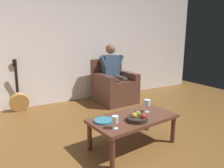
{
  "coord_description": "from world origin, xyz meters",
  "views": [
    {
      "loc": [
        1.54,
        1.77,
        1.43
      ],
      "look_at": [
        -0.2,
        -1.35,
        0.62
      ],
      "focal_mm": 34.35,
      "sensor_mm": 36.0,
      "label": 1
    }
  ],
  "objects_px": {
    "wine_glass_near": "(147,103)",
    "decorative_dish": "(104,121)",
    "coffee_table": "(133,121)",
    "wine_glass_far": "(115,120)",
    "guitar": "(19,100)",
    "armchair": "(114,87)",
    "fruit_bowl": "(137,118)",
    "person_seated": "(113,71)"
  },
  "relations": [
    {
      "from": "coffee_table",
      "to": "fruit_bowl",
      "type": "xyz_separation_m",
      "value": [
        0.02,
        0.12,
        0.09
      ]
    },
    {
      "from": "wine_glass_far",
      "to": "decorative_dish",
      "type": "bearing_deg",
      "value": -84.26
    },
    {
      "from": "coffee_table",
      "to": "fruit_bowl",
      "type": "relative_size",
      "value": 4.5
    },
    {
      "from": "person_seated",
      "to": "fruit_bowl",
      "type": "height_order",
      "value": "person_seated"
    },
    {
      "from": "coffee_table",
      "to": "wine_glass_near",
      "type": "distance_m",
      "value": 0.33
    },
    {
      "from": "wine_glass_near",
      "to": "wine_glass_far",
      "type": "height_order",
      "value": "wine_glass_near"
    },
    {
      "from": "fruit_bowl",
      "to": "wine_glass_near",
      "type": "bearing_deg",
      "value": -147.44
    },
    {
      "from": "wine_glass_near",
      "to": "fruit_bowl",
      "type": "relative_size",
      "value": 0.66
    },
    {
      "from": "person_seated",
      "to": "guitar",
      "type": "xyz_separation_m",
      "value": [
        1.9,
        -0.34,
        -0.46
      ]
    },
    {
      "from": "guitar",
      "to": "decorative_dish",
      "type": "distance_m",
      "value": 2.26
    },
    {
      "from": "person_seated",
      "to": "wine_glass_near",
      "type": "bearing_deg",
      "value": 70.94
    },
    {
      "from": "armchair",
      "to": "person_seated",
      "type": "xyz_separation_m",
      "value": [
        0.0,
        -0.02,
        0.35
      ]
    },
    {
      "from": "person_seated",
      "to": "fruit_bowl",
      "type": "xyz_separation_m",
      "value": [
        0.78,
        1.97,
        -0.23
      ]
    },
    {
      "from": "person_seated",
      "to": "wine_glass_far",
      "type": "distance_m",
      "value": 2.33
    },
    {
      "from": "person_seated",
      "to": "wine_glass_near",
      "type": "xyz_separation_m",
      "value": [
        0.48,
        1.78,
        -0.15
      ]
    },
    {
      "from": "armchair",
      "to": "coffee_table",
      "type": "xyz_separation_m",
      "value": [
        0.75,
        1.82,
        0.03
      ]
    },
    {
      "from": "fruit_bowl",
      "to": "guitar",
      "type": "bearing_deg",
      "value": -64.05
    },
    {
      "from": "decorative_dish",
      "to": "wine_glass_near",
      "type": "bearing_deg",
      "value": -179.07
    },
    {
      "from": "person_seated",
      "to": "decorative_dish",
      "type": "bearing_deg",
      "value": 53.35
    },
    {
      "from": "person_seated",
      "to": "coffee_table",
      "type": "distance_m",
      "value": 2.02
    },
    {
      "from": "guitar",
      "to": "wine_glass_near",
      "type": "bearing_deg",
      "value": 123.75
    },
    {
      "from": "guitar",
      "to": "decorative_dish",
      "type": "relative_size",
      "value": 4.23
    },
    {
      "from": "person_seated",
      "to": "wine_glass_far",
      "type": "relative_size",
      "value": 8.39
    },
    {
      "from": "armchair",
      "to": "coffee_table",
      "type": "height_order",
      "value": "armchair"
    },
    {
      "from": "person_seated",
      "to": "decorative_dish",
      "type": "xyz_separation_m",
      "value": [
        1.15,
        1.79,
        -0.26
      ]
    },
    {
      "from": "person_seated",
      "to": "coffee_table",
      "type": "relative_size",
      "value": 1.06
    },
    {
      "from": "guitar",
      "to": "decorative_dish",
      "type": "xyz_separation_m",
      "value": [
        -0.74,
        2.13,
        0.2
      ]
    },
    {
      "from": "coffee_table",
      "to": "decorative_dish",
      "type": "distance_m",
      "value": 0.41
    },
    {
      "from": "person_seated",
      "to": "wine_glass_far",
      "type": "xyz_separation_m",
      "value": [
        1.13,
        2.03,
        -0.17
      ]
    },
    {
      "from": "person_seated",
      "to": "decorative_dish",
      "type": "height_order",
      "value": "person_seated"
    },
    {
      "from": "armchair",
      "to": "fruit_bowl",
      "type": "bearing_deg",
      "value": 64.37
    },
    {
      "from": "coffee_table",
      "to": "wine_glass_far",
      "type": "distance_m",
      "value": 0.45
    },
    {
      "from": "wine_glass_near",
      "to": "decorative_dish",
      "type": "xyz_separation_m",
      "value": [
        0.67,
        0.01,
        -0.11
      ]
    },
    {
      "from": "fruit_bowl",
      "to": "decorative_dish",
      "type": "distance_m",
      "value": 0.42
    },
    {
      "from": "wine_glass_far",
      "to": "decorative_dish",
      "type": "distance_m",
      "value": 0.26
    },
    {
      "from": "wine_glass_near",
      "to": "wine_glass_far",
      "type": "relative_size",
      "value": 1.17
    },
    {
      "from": "armchair",
      "to": "fruit_bowl",
      "type": "relative_size",
      "value": 3.51
    },
    {
      "from": "wine_glass_near",
      "to": "decorative_dish",
      "type": "distance_m",
      "value": 0.68
    },
    {
      "from": "person_seated",
      "to": "fruit_bowl",
      "type": "distance_m",
      "value": 2.13
    },
    {
      "from": "coffee_table",
      "to": "wine_glass_far",
      "type": "bearing_deg",
      "value": 26.71
    },
    {
      "from": "guitar",
      "to": "fruit_bowl",
      "type": "height_order",
      "value": "guitar"
    },
    {
      "from": "armchair",
      "to": "wine_glass_far",
      "type": "relative_size",
      "value": 6.2
    }
  ]
}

